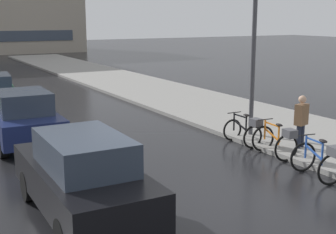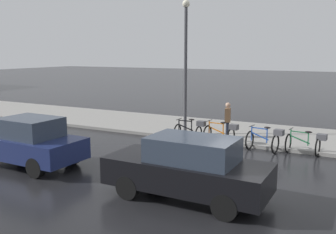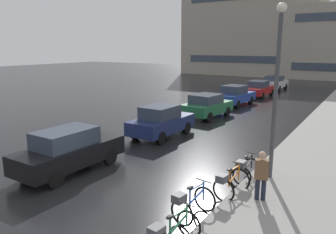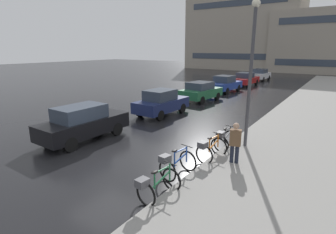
{
  "view_description": "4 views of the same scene",
  "coord_description": "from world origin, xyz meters",
  "px_view_note": "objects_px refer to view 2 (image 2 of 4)",
  "views": [
    {
      "loc": [
        -5.15,
        -7.32,
        3.82
      ],
      "look_at": [
        0.59,
        2.9,
        1.31
      ],
      "focal_mm": 50.0,
      "sensor_mm": 36.0,
      "label": 1
    },
    {
      "loc": [
        -10.95,
        -2.93,
        3.81
      ],
      "look_at": [
        -0.29,
        2.59,
        1.73
      ],
      "focal_mm": 40.0,
      "sensor_mm": 36.0,
      "label": 2
    },
    {
      "loc": [
        7.07,
        -7.07,
        4.67
      ],
      "look_at": [
        -0.72,
        5.26,
        1.53
      ],
      "focal_mm": 35.0,
      "sensor_mm": 36.0,
      "label": 3
    },
    {
      "loc": [
        7.55,
        -6.61,
        4.24
      ],
      "look_at": [
        1.28,
        2.59,
        1.3
      ],
      "focal_mm": 28.0,
      "sensor_mm": 36.0,
      "label": 4
    }
  ],
  "objects_px": {
    "bicycle_farthest": "(191,130)",
    "car_navy": "(29,142)",
    "bicycle_third": "(222,133)",
    "pedestrian": "(228,119)",
    "car_black": "(188,168)",
    "streetlamp": "(186,57)",
    "bicycle_second": "(266,139)",
    "bicycle_nearest": "(307,143)"
  },
  "relations": [
    {
      "from": "bicycle_farthest",
      "to": "car_navy",
      "type": "xyz_separation_m",
      "value": [
        -5.81,
        3.43,
        0.33
      ]
    },
    {
      "from": "bicycle_third",
      "to": "pedestrian",
      "type": "bearing_deg",
      "value": 5.1
    },
    {
      "from": "bicycle_farthest",
      "to": "car_black",
      "type": "relative_size",
      "value": 0.31
    },
    {
      "from": "car_black",
      "to": "pedestrian",
      "type": "distance_m",
      "value": 7.04
    },
    {
      "from": "bicycle_farthest",
      "to": "streetlamp",
      "type": "xyz_separation_m",
      "value": [
        0.69,
        0.6,
        3.1
      ]
    },
    {
      "from": "bicycle_second",
      "to": "car_black",
      "type": "xyz_separation_m",
      "value": [
        -5.63,
        0.73,
        0.33
      ]
    },
    {
      "from": "bicycle_farthest",
      "to": "pedestrian",
      "type": "relative_size",
      "value": 0.81
    },
    {
      "from": "bicycle_second",
      "to": "bicycle_farthest",
      "type": "height_order",
      "value": "bicycle_second"
    },
    {
      "from": "bicycle_nearest",
      "to": "bicycle_second",
      "type": "bearing_deg",
      "value": 100.78
    },
    {
      "from": "car_navy",
      "to": "streetlamp",
      "type": "height_order",
      "value": "streetlamp"
    },
    {
      "from": "bicycle_second",
      "to": "bicycle_third",
      "type": "height_order",
      "value": "bicycle_second"
    },
    {
      "from": "car_black",
      "to": "pedestrian",
      "type": "relative_size",
      "value": 2.61
    },
    {
      "from": "car_black",
      "to": "car_navy",
      "type": "bearing_deg",
      "value": 88.04
    },
    {
      "from": "car_black",
      "to": "streetlamp",
      "type": "bearing_deg",
      "value": 25.35
    },
    {
      "from": "streetlamp",
      "to": "bicycle_farthest",
      "type": "bearing_deg",
      "value": -139.0
    },
    {
      "from": "pedestrian",
      "to": "bicycle_nearest",
      "type": "bearing_deg",
      "value": -106.63
    },
    {
      "from": "bicycle_second",
      "to": "bicycle_farthest",
      "type": "bearing_deg",
      "value": 83.38
    },
    {
      "from": "bicycle_nearest",
      "to": "car_black",
      "type": "height_order",
      "value": "car_black"
    },
    {
      "from": "bicycle_second",
      "to": "bicycle_third",
      "type": "relative_size",
      "value": 0.99
    },
    {
      "from": "bicycle_second",
      "to": "streetlamp",
      "type": "xyz_separation_m",
      "value": [
        1.08,
        3.91,
        3.08
      ]
    },
    {
      "from": "bicycle_third",
      "to": "bicycle_second",
      "type": "bearing_deg",
      "value": -100.94
    },
    {
      "from": "bicycle_farthest",
      "to": "bicycle_third",
      "type": "bearing_deg",
      "value": -90.76
    },
    {
      "from": "car_navy",
      "to": "pedestrian",
      "type": "distance_m",
      "value": 8.24
    },
    {
      "from": "pedestrian",
      "to": "streetlamp",
      "type": "height_order",
      "value": "streetlamp"
    },
    {
      "from": "car_black",
      "to": "bicycle_second",
      "type": "bearing_deg",
      "value": -7.44
    },
    {
      "from": "bicycle_second",
      "to": "bicycle_third",
      "type": "bearing_deg",
      "value": 79.06
    },
    {
      "from": "bicycle_second",
      "to": "bicycle_farthest",
      "type": "distance_m",
      "value": 3.33
    },
    {
      "from": "bicycle_nearest",
      "to": "bicycle_farthest",
      "type": "bearing_deg",
      "value": 88.74
    },
    {
      "from": "bicycle_second",
      "to": "car_black",
      "type": "bearing_deg",
      "value": 172.56
    },
    {
      "from": "car_black",
      "to": "pedestrian",
      "type": "bearing_deg",
      "value": 10.13
    },
    {
      "from": "bicycle_farthest",
      "to": "car_black",
      "type": "height_order",
      "value": "car_black"
    },
    {
      "from": "car_black",
      "to": "bicycle_third",
      "type": "bearing_deg",
      "value": 10.91
    },
    {
      "from": "bicycle_farthest",
      "to": "car_navy",
      "type": "relative_size",
      "value": 0.34
    },
    {
      "from": "streetlamp",
      "to": "car_black",
      "type": "bearing_deg",
      "value": -154.65
    },
    {
      "from": "bicycle_third",
      "to": "car_navy",
      "type": "relative_size",
      "value": 0.36
    },
    {
      "from": "bicycle_third",
      "to": "car_black",
      "type": "xyz_separation_m",
      "value": [
        -5.99,
        -1.15,
        0.34
      ]
    },
    {
      "from": "bicycle_farthest",
      "to": "streetlamp",
      "type": "bearing_deg",
      "value": 41.0
    },
    {
      "from": "bicycle_third",
      "to": "bicycle_farthest",
      "type": "height_order",
      "value": "bicycle_farthest"
    },
    {
      "from": "bicycle_nearest",
      "to": "car_navy",
      "type": "bearing_deg",
      "value": 124.81
    },
    {
      "from": "car_navy",
      "to": "streetlamp",
      "type": "distance_m",
      "value": 7.61
    },
    {
      "from": "pedestrian",
      "to": "bicycle_third",
      "type": "bearing_deg",
      "value": -174.9
    },
    {
      "from": "bicycle_farthest",
      "to": "bicycle_nearest",
      "type": "bearing_deg",
      "value": -91.26
    }
  ]
}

